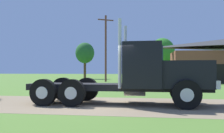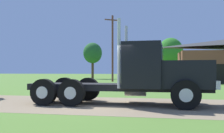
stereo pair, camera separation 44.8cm
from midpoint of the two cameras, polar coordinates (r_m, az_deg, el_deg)
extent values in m
plane|color=#578030|center=(11.66, -2.32, -8.17)|extent=(200.00, 200.00, 0.00)
cube|color=#8D785B|center=(11.66, -2.32, -8.15)|extent=(120.00, 5.84, 0.01)
cube|color=black|center=(11.71, 0.08, -4.43)|extent=(7.95, 1.68, 0.28)
cube|color=black|center=(11.54, 14.64, -1.66)|extent=(2.07, 2.04, 1.12)
cube|color=silver|center=(11.68, 19.87, -3.51)|extent=(0.20, 2.19, 0.32)
cube|color=black|center=(11.54, 5.70, 0.23)|extent=(1.61, 2.31, 1.90)
cube|color=#2D3D4C|center=(11.52, 9.69, 2.13)|extent=(0.08, 1.90, 0.83)
cylinder|color=silver|center=(12.56, 1.90, 2.31)|extent=(0.14, 0.14, 2.85)
cylinder|color=silver|center=(10.78, 0.50, 2.84)|extent=(0.14, 0.14, 2.85)
cylinder|color=silver|center=(12.61, 3.92, -5.17)|extent=(1.01, 0.54, 0.52)
cylinder|color=black|center=(12.70, 13.80, -4.99)|extent=(1.13, 0.32, 1.13)
cylinder|color=silver|center=(12.86, 13.75, -4.94)|extent=(0.51, 0.05, 0.51)
cylinder|color=black|center=(10.44, 14.58, -5.89)|extent=(1.13, 0.32, 1.13)
cylinder|color=silver|center=(10.28, 14.65, -5.97)|extent=(0.51, 0.05, 0.51)
cylinder|color=black|center=(13.63, -11.44, -4.71)|extent=(1.13, 0.32, 1.13)
cylinder|color=silver|center=(13.78, -11.20, -4.67)|extent=(0.51, 0.05, 0.51)
cylinder|color=black|center=(11.55, -15.63, -5.39)|extent=(1.13, 0.32, 1.13)
cylinder|color=silver|center=(11.41, -15.99, -5.45)|extent=(0.51, 0.05, 0.51)
cylinder|color=black|center=(13.22, -6.39, -4.84)|extent=(1.13, 0.32, 1.13)
cylinder|color=silver|center=(13.38, -6.19, -4.80)|extent=(0.51, 0.05, 0.51)
cylinder|color=black|center=(11.07, -9.77, -5.61)|extent=(1.13, 0.32, 1.13)
cylinder|color=silver|center=(10.92, -10.06, -5.68)|extent=(0.51, 0.05, 0.51)
cube|color=black|center=(31.76, 21.29, -1.49)|extent=(1.80, 0.14, 2.20)
cylinder|color=brown|center=(35.18, -1.73, 3.90)|extent=(0.26, 0.26, 8.80)
cube|color=brown|center=(35.70, -1.73, 9.99)|extent=(1.92, 1.32, 0.14)
cylinder|color=#513823|center=(47.12, -6.14, -0.68)|extent=(0.44, 0.44, 3.26)
ellipsoid|color=#255C28|center=(47.22, -6.13, 2.93)|extent=(3.34, 3.34, 3.67)
cylinder|color=#513823|center=(51.13, 10.56, -0.69)|extent=(0.44, 0.44, 3.25)
ellipsoid|color=#2E7B24|center=(51.25, 10.55, 3.20)|extent=(4.64, 4.64, 5.10)
camera|label=1|loc=(0.22, -91.10, 0.02)|focal=42.47mm
camera|label=2|loc=(0.22, 88.90, -0.02)|focal=42.47mm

